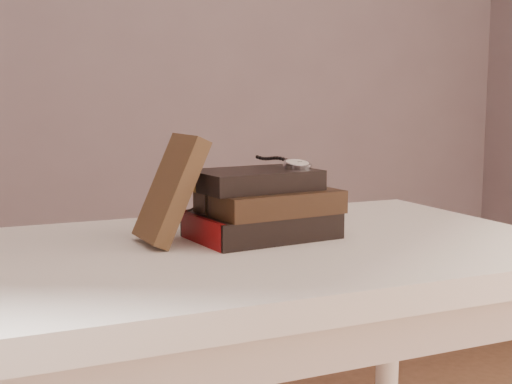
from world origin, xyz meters
name	(u,v)px	position (x,y,z in m)	size (l,w,h in m)	color
table	(244,301)	(0.00, 0.35, 0.66)	(1.00, 0.60, 0.75)	white
book_stack	(262,206)	(0.05, 0.39, 0.80)	(0.24, 0.17, 0.11)	black
journal	(171,190)	(-0.10, 0.40, 0.83)	(0.03, 0.11, 0.17)	#3A2616
pocket_watch	(294,164)	(0.11, 0.39, 0.87)	(0.05, 0.15, 0.02)	silver
eyeglasses	(198,197)	(-0.04, 0.45, 0.81)	(0.10, 0.12, 0.04)	silver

